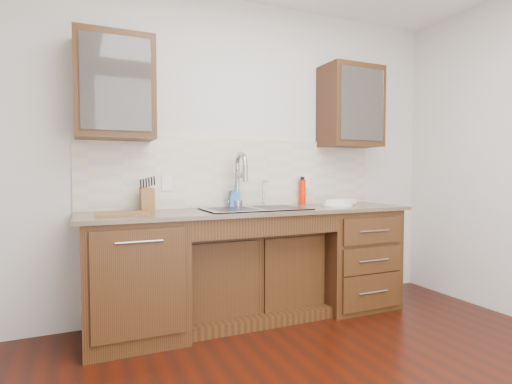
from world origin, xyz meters
name	(u,v)px	position (x,y,z in m)	size (l,w,h in m)	color
wall_back	(238,156)	(0.00, 1.80, 1.35)	(4.00, 0.10, 2.70)	beige
base_cabinet_left	(134,278)	(-0.95, 1.44, 0.44)	(0.70, 0.62, 0.88)	#593014
base_cabinet_center	(250,274)	(0.00, 1.53, 0.35)	(1.20, 0.44, 0.70)	#593014
base_cabinet_right	(349,256)	(0.95, 1.44, 0.44)	(0.70, 0.62, 0.88)	#593014
countertop	(255,211)	(0.00, 1.43, 0.90)	(2.70, 0.65, 0.03)	#84705B
backsplash	(241,173)	(0.00, 1.74, 1.21)	(2.70, 0.02, 0.59)	beige
sink	(256,220)	(0.00, 1.41, 0.83)	(0.84, 0.46, 0.19)	#9E9EA5
faucet	(237,184)	(-0.07, 1.64, 1.11)	(0.04, 0.04, 0.40)	#999993
filter_tap	(263,193)	(0.18, 1.65, 1.03)	(0.02, 0.02, 0.24)	#999993
upper_cabinet_left	(115,88)	(-1.05, 1.58, 1.83)	(0.55, 0.34, 0.75)	#593014
upper_cabinet_right	(350,107)	(1.05, 1.58, 1.83)	(0.55, 0.34, 0.75)	#593014
outlet_left	(167,183)	(-0.65, 1.73, 1.12)	(0.08, 0.01, 0.12)	white
outlet_right	(305,182)	(0.65, 1.73, 1.12)	(0.08, 0.01, 0.12)	white
soap_bottle	(235,196)	(-0.08, 1.65, 1.01)	(0.09, 0.09, 0.19)	#397DF5
water_bottle	(302,192)	(0.59, 1.68, 1.02)	(0.06, 0.06, 0.23)	red
plate	(337,205)	(0.78, 1.40, 0.92)	(0.27, 0.27, 0.01)	silver
dish_towel	(341,202)	(0.86, 1.44, 0.94)	(0.25, 0.18, 0.04)	white
knife_block	(147,200)	(-0.83, 1.59, 1.00)	(0.10, 0.16, 0.18)	#A25933
cutting_board	(123,214)	(-1.02, 1.39, 0.92)	(0.36, 0.25, 0.02)	olive
cup_left_a	(91,93)	(-1.21, 1.58, 1.77)	(0.13, 0.13, 0.10)	silver
cup_left_b	(128,97)	(-0.96, 1.58, 1.77)	(0.09, 0.09, 0.08)	white
cup_right_a	(338,112)	(0.91, 1.58, 1.77)	(0.12, 0.12, 0.09)	white
cup_right_b	(362,114)	(1.18, 1.58, 1.77)	(0.09, 0.09, 0.09)	white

